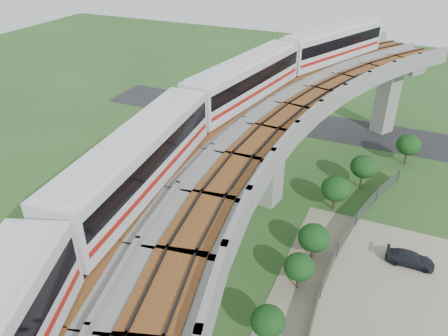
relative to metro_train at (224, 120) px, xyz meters
The scene contains 12 objects.
ground 12.35m from the metro_train, 109.72° to the right, with size 160.00×160.00×0.00m, color #295221.
asphalt_road 31.51m from the metro_train, 90.70° to the left, with size 60.00×8.00×0.03m, color #232326.
viaduct 4.87m from the metro_train, 15.87° to the right, with size 19.58×73.98×11.40m.
metro_train is the anchor object (origin of this frame).
fence 14.93m from the metro_train, ahead, with size 3.87×38.73×1.50m.
tree_0 27.59m from the metro_train, 61.58° to the left, with size 2.68×2.68×3.57m.
tree_1 20.29m from the metro_train, 61.55° to the left, with size 2.69×2.69×3.61m.
tree_2 16.09m from the metro_train, 57.92° to the left, with size 2.76×2.76×3.44m.
tree_3 12.56m from the metro_train, 25.82° to the left, with size 2.57×2.57×3.10m.
tree_4 12.05m from the metro_train, ahead, with size 2.30×2.30×3.04m.
tree_5 13.35m from the metro_train, 47.31° to the right, with size 2.26×2.26×3.04m.
car_dark 18.94m from the metro_train, 21.45° to the left, with size 1.52×3.73×1.08m, color black.
Camera 1 is at (11.32, -23.82, 24.25)m, focal length 35.00 mm.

